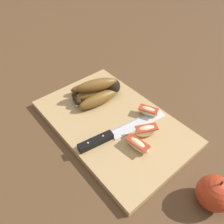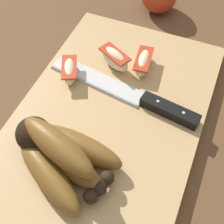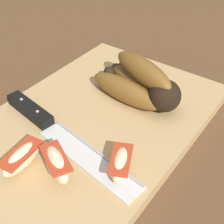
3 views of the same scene
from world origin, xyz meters
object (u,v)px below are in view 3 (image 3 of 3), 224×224
at_px(chefs_knife, 49,125).
at_px(apple_wedge_near, 57,164).
at_px(apple_wedge_far, 22,157).
at_px(apple_wedge_middle, 121,163).
at_px(banana_bunch, 143,83).

relative_size(chefs_knife, apple_wedge_near, 4.10).
height_order(chefs_knife, apple_wedge_far, apple_wedge_far).
bearing_deg(apple_wedge_middle, apple_wedge_far, 121.28).
bearing_deg(banana_bunch, chefs_knife, 154.99).
bearing_deg(apple_wedge_near, apple_wedge_far, 108.30).
height_order(chefs_knife, apple_wedge_middle, apple_wedge_middle).
bearing_deg(apple_wedge_middle, banana_bunch, 22.38).
bearing_deg(chefs_knife, banana_bunch, -25.01).
height_order(chefs_knife, apple_wedge_near, apple_wedge_near).
xyz_separation_m(apple_wedge_near, apple_wedge_middle, (0.05, -0.06, -0.00)).
bearing_deg(apple_wedge_far, apple_wedge_near, -71.70).
distance_m(chefs_knife, apple_wedge_middle, 0.14).
bearing_deg(apple_wedge_far, chefs_knife, 19.19).
xyz_separation_m(banana_bunch, apple_wedge_far, (-0.23, 0.05, -0.01)).
height_order(apple_wedge_near, apple_wedge_far, apple_wedge_near).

